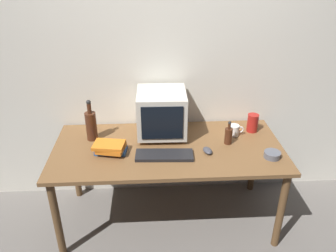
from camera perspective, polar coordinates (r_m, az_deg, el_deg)
The scene contains 12 objects.
ground_plane at distance 3.02m, azimuth 0.00°, elevation -15.15°, with size 6.00×6.00×0.00m, color slate.
back_wall at distance 2.80m, azimuth -0.56°, elevation 11.04°, with size 4.00×0.08×2.50m, color silver.
desk at distance 2.63m, azimuth 0.00°, elevation -4.91°, with size 1.76×0.82×0.71m.
crt_monitor at distance 2.67m, azimuth -1.09°, elevation 2.23°, with size 0.39×0.39×0.37m.
keyboard at distance 2.46m, azimuth -0.63°, elevation -4.96°, with size 0.42×0.15×0.02m, color black.
computer_mouse at distance 2.52m, azimuth 6.71°, elevation -4.14°, with size 0.06×0.10×0.04m, color #3F3F47.
bottle_tall at distance 2.70m, azimuth -12.89°, elevation 0.20°, with size 0.09×0.09×0.34m.
bottle_short at distance 2.64m, azimuth 10.20°, elevation -1.55°, with size 0.06×0.06×0.19m.
book_stack at distance 2.53m, azimuth -9.74°, elevation -3.66°, with size 0.25×0.20×0.08m.
mug at distance 2.77m, azimuth 11.19°, elevation -0.71°, with size 0.12×0.08×0.09m.
cd_spindle at distance 2.56m, azimuth 17.24°, elevation -4.66°, with size 0.12×0.12×0.04m, color #595B66.
metal_canister at distance 2.86m, azimuth 14.13°, elevation 0.51°, with size 0.09×0.09×0.15m, color #A51E19.
Camera 1 is at (-0.13, -2.21, 2.06)m, focal length 35.99 mm.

